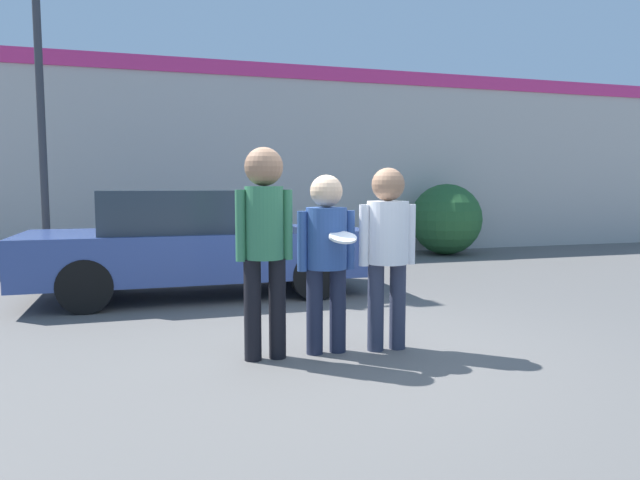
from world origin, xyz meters
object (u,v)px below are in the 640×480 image
object	(u,v)px
person_left	(264,232)
person_middle_with_frisbee	(326,248)
street_lamp	(49,14)
person_right	(387,242)
parked_car_near	(199,242)
shrub	(446,219)

from	to	relation	value
person_left	person_middle_with_frisbee	size ratio (longest dim) A/B	1.14
person_middle_with_frisbee	street_lamp	bearing A→B (deg)	119.53
person_right	street_lamp	bearing A→B (deg)	123.81
parked_car_near	person_left	bearing A→B (deg)	-84.76
person_middle_with_frisbee	street_lamp	size ratio (longest dim) A/B	0.23
person_left	street_lamp	xyz separation A→B (m)	(-2.34, 5.15, 3.07)
street_lamp	person_right	bearing A→B (deg)	-56.19
person_left	person_middle_with_frisbee	bearing A→B (deg)	1.83
parked_car_near	street_lamp	size ratio (longest dim) A/B	0.66
person_left	person_right	size ratio (longest dim) A/B	1.10
person_left	street_lamp	size ratio (longest dim) A/B	0.26
person_middle_with_frisbee	parked_car_near	world-z (taller)	person_middle_with_frisbee
person_right	shrub	world-z (taller)	person_right
person_middle_with_frisbee	shrub	distance (m)	8.00
person_left	street_lamp	distance (m)	6.43
person_middle_with_frisbee	person_right	xyz separation A→B (m)	(0.57, -0.06, 0.05)
parked_car_near	street_lamp	xyz separation A→B (m)	(-2.04, 1.96, 3.45)
person_middle_with_frisbee	person_right	size ratio (longest dim) A/B	0.96
person_left	parked_car_near	xyz separation A→B (m)	(-0.29, 3.19, -0.38)
person_left	person_middle_with_frisbee	world-z (taller)	person_left
parked_car_near	shrub	world-z (taller)	shrub
person_right	street_lamp	xyz separation A→B (m)	(-3.47, 5.19, 3.18)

